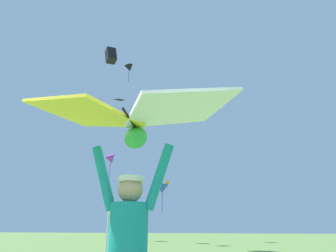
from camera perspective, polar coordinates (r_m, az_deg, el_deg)
name	(u,v)px	position (r m, az deg, el deg)	size (l,w,h in m)	color
held_stunt_kite	(132,116)	(2.62, -7.80, 2.13)	(2.10, 1.20, 0.43)	black
distant_kite_black_high_right	(129,68)	(33.94, -8.32, 12.19)	(1.32, 1.34, 2.50)	black
distant_kite_blue_high_left	(162,189)	(23.71, -1.25, -13.30)	(1.58, 1.56, 2.45)	blue
distant_kite_black_low_left	(119,99)	(25.19, -10.41, 5.67)	(1.10, 1.10, 0.33)	black
distant_kite_orange_low_right	(167,184)	(37.01, -0.19, -12.28)	(0.95, 0.97, 1.71)	orange
distant_kite_purple_mid_right	(111,159)	(29.20, -12.20, -7.02)	(1.58, 1.64, 2.87)	purple
distant_kite_black_overhead_distant	(111,56)	(22.76, -12.17, 14.57)	(1.22, 1.05, 1.33)	black
marker_flag	(113,215)	(7.16, -11.76, -18.22)	(0.30, 0.24, 1.69)	silver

